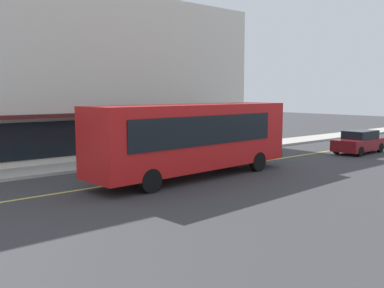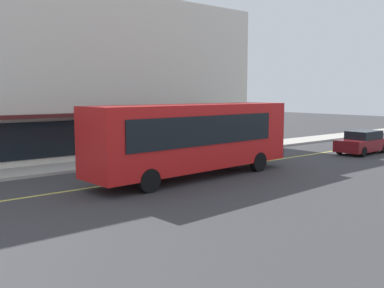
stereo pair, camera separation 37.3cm
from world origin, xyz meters
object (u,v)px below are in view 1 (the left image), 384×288
Objects in this scene: pedestrian_mid_block at (166,138)px; traffic_light at (238,114)px; pedestrian_near_storefront at (210,136)px; car_maroon at (359,142)px; bus at (194,136)px.

traffic_light is at bearing -15.37° from pedestrian_mid_block.
car_maroon is at bearing -40.31° from pedestrian_near_storefront.
bus reaches higher than car_maroon.
pedestrian_mid_block is (-5.25, 1.44, -1.42)m from traffic_light.
bus is 14.00m from car_maroon.
car_maroon is (5.20, -6.27, -1.79)m from traffic_light.
pedestrian_mid_block is at bearing 156.72° from pedestrian_near_storefront.
pedestrian_near_storefront is at bearing -23.28° from pedestrian_mid_block.
traffic_light is 0.74× the size of car_maroon.
pedestrian_near_storefront is (-2.49, 0.26, -1.36)m from traffic_light.
car_maroon is 13.00m from pedestrian_mid_block.
pedestrian_near_storefront is at bearing 174.14° from traffic_light.
car_maroon is 2.69× the size of pedestrian_mid_block.
traffic_light is at bearing 31.78° from bus.
pedestrian_near_storefront is 1.05× the size of pedestrian_mid_block.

